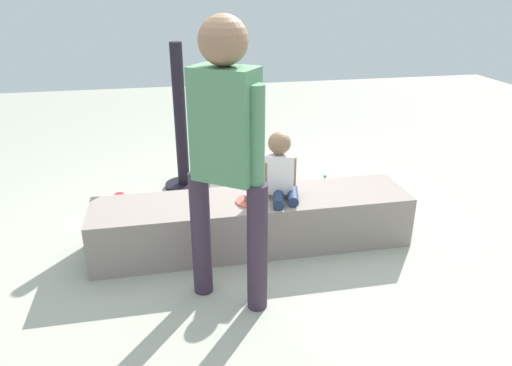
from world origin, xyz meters
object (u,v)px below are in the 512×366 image
object	(u,v)px
cake_plate	(251,199)
handbag_black_leather	(240,197)
gift_bag	(278,176)
adult_standing	(226,144)
child_seated	(280,169)
water_bottle_near_gift	(324,187)
party_cup_red	(120,199)
cake_box_white	(227,180)

from	to	relation	value
cake_plate	handbag_black_leather	xyz separation A→B (m)	(0.02, 0.64, -0.28)
gift_bag	handbag_black_leather	xyz separation A→B (m)	(-0.42, -0.34, -0.02)
adult_standing	child_seated	bearing A→B (deg)	52.50
adult_standing	water_bottle_near_gift	distance (m)	1.94
cake_plate	water_bottle_near_gift	bearing A→B (deg)	43.10
child_seated	party_cup_red	world-z (taller)	child_seated
gift_bag	party_cup_red	world-z (taller)	gift_bag
party_cup_red	handbag_black_leather	distance (m)	1.09
child_seated	adult_standing	xyz separation A→B (m)	(-0.46, -0.60, 0.42)
adult_standing	handbag_black_leather	size ratio (longest dim) A/B	4.89
child_seated	handbag_black_leather	xyz separation A→B (m)	(-0.20, 0.59, -0.47)
handbag_black_leather	child_seated	bearing A→B (deg)	-71.66
cake_plate	party_cup_red	bearing A→B (deg)	135.25
cake_plate	handbag_black_leather	distance (m)	0.69
gift_bag	cake_box_white	xyz separation A→B (m)	(-0.45, 0.21, -0.08)
gift_bag	water_bottle_near_gift	world-z (taller)	gift_bag
cake_plate	water_bottle_near_gift	size ratio (longest dim) A/B	1.06
child_seated	adult_standing	distance (m)	0.87
adult_standing	cake_box_white	world-z (taller)	adult_standing
child_seated	water_bottle_near_gift	xyz separation A→B (m)	(0.61, 0.73, -0.50)
gift_bag	party_cup_red	xyz separation A→B (m)	(-1.44, 0.01, -0.10)
water_bottle_near_gift	cake_box_white	world-z (taller)	water_bottle_near_gift
cake_plate	cake_box_white	size ratio (longest dim) A/B	0.71
water_bottle_near_gift	cake_box_white	bearing A→B (deg)	153.25
handbag_black_leather	cake_box_white	bearing A→B (deg)	93.10
gift_bag	party_cup_red	bearing A→B (deg)	179.41
gift_bag	cake_box_white	bearing A→B (deg)	154.72
child_seated	gift_bag	distance (m)	1.06
party_cup_red	adult_standing	bearing A→B (deg)	-64.05
cake_plate	water_bottle_near_gift	distance (m)	1.17
handbag_black_leather	gift_bag	bearing A→B (deg)	38.97
cake_plate	party_cup_red	size ratio (longest dim) A/B	2.46
cake_plate	handbag_black_leather	bearing A→B (deg)	88.05
cake_plate	handbag_black_leather	size ratio (longest dim) A/B	0.65
child_seated	adult_standing	size ratio (longest dim) A/B	0.29
gift_bag	cake_plate	bearing A→B (deg)	-114.39
adult_standing	cake_plate	size ratio (longest dim) A/B	7.48
cake_plate	gift_bag	xyz separation A→B (m)	(0.44, 0.98, -0.26)
child_seated	handbag_black_leather	size ratio (longest dim) A/B	1.41
party_cup_red	cake_box_white	distance (m)	1.01
adult_standing	cake_box_white	bearing A→B (deg)	82.30
party_cup_red	cake_box_white	size ratio (longest dim) A/B	0.29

